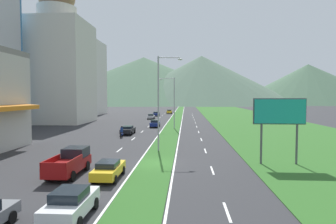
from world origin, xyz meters
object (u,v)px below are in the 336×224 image
(car_1, at_px, (151,116))
(motorcycle_rider, at_px, (122,133))
(car_4, at_px, (156,114))
(car_3, at_px, (128,130))
(car_5, at_px, (169,112))
(pickup_truck_0, at_px, (70,162))
(street_lamp_mid, at_px, (173,100))
(car_6, at_px, (109,169))
(billboard_roadside, at_px, (280,115))
(car_7, at_px, (155,123))
(car_0, at_px, (71,203))
(street_lamp_near, at_px, (161,98))

(car_1, xyz_separation_m, motorcycle_rider, (-0.15, -36.69, 0.01))
(car_4, relative_size, motorcycle_rider, 2.30)
(car_3, bearing_deg, motorcycle_rider, 177.58)
(car_5, relative_size, pickup_truck_0, 0.79)
(street_lamp_mid, height_order, car_6, street_lamp_mid)
(billboard_roadside, distance_m, car_6, 16.15)
(billboard_roadside, xyz_separation_m, car_4, (-18.38, 66.07, -3.94))
(car_3, height_order, car_7, car_7)
(street_lamp_mid, bearing_deg, motorcycle_rider, -120.72)
(car_7, bearing_deg, car_0, -179.41)
(street_lamp_near, distance_m, car_6, 12.92)
(pickup_truck_0, bearing_deg, car_7, -4.73)
(car_1, distance_m, car_5, 25.79)
(car_3, distance_m, car_5, 58.44)
(car_0, relative_size, car_3, 0.87)
(street_lamp_near, bearing_deg, street_lamp_mid, 89.28)
(motorcycle_rider, bearing_deg, car_3, -2.42)
(car_3, bearing_deg, street_lamp_mid, -40.30)
(street_lamp_mid, bearing_deg, car_6, -95.54)
(car_1, distance_m, motorcycle_rider, 36.69)
(car_3, distance_m, car_7, 11.95)
(car_6, bearing_deg, car_0, 179.92)
(billboard_roadside, xyz_separation_m, car_5, (-14.84, 79.04, -3.91))
(car_4, relative_size, car_7, 1.07)
(billboard_roadside, distance_m, car_5, 80.52)
(car_3, distance_m, car_6, 26.47)
(car_3, distance_m, car_4, 45.35)
(car_4, height_order, motorcycle_rider, motorcycle_rider)
(car_1, relative_size, pickup_truck_0, 0.83)
(street_lamp_mid, xyz_separation_m, car_0, (-3.37, -42.00, -4.95))
(billboard_roadside, xyz_separation_m, car_3, (-18.50, 20.72, -3.94))
(car_7, bearing_deg, car_5, -0.38)
(street_lamp_near, height_order, motorcycle_rider, street_lamp_near)
(billboard_roadside, height_order, car_6, billboard_roadside)
(street_lamp_mid, height_order, pickup_truck_0, street_lamp_mid)
(car_4, bearing_deg, car_1, 179.39)
(car_3, relative_size, pickup_truck_0, 0.88)
(car_5, xyz_separation_m, pickup_truck_0, (-3.34, -83.48, 0.21))
(street_lamp_near, distance_m, pickup_truck_0, 13.25)
(car_4, distance_m, car_5, 13.45)
(billboard_roadside, height_order, car_3, billboard_roadside)
(street_lamp_near, distance_m, car_5, 73.50)
(street_lamp_near, bearing_deg, car_3, 114.83)
(car_3, relative_size, car_4, 1.04)
(billboard_roadside, relative_size, car_5, 1.46)
(street_lamp_mid, height_order, car_1, street_lamp_mid)
(street_lamp_near, xyz_separation_m, car_7, (-3.54, 26.37, -5.44))
(car_1, distance_m, pickup_truck_0, 57.95)
(street_lamp_near, bearing_deg, car_7, 97.65)
(street_lamp_near, bearing_deg, car_6, -105.22)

